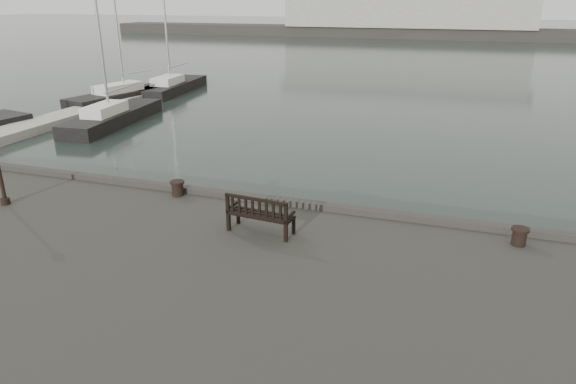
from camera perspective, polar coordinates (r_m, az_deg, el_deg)
name	(u,v)px	position (r m, az deg, el deg)	size (l,w,h in m)	color
ground	(324,255)	(15.59, 4.00, -7.02)	(400.00, 400.00, 0.00)	black
pontoon	(38,125)	(33.78, -26.02, 6.69)	(2.00, 24.00, 0.50)	#B9B6AB
breakwater	(425,15)	(105.73, 14.99, 18.50)	(140.00, 9.50, 12.20)	#383530
bench	(260,221)	(13.22, -3.09, -3.25)	(1.79, 0.76, 1.00)	black
bollard_left	(178,188)	(16.06, -12.17, 0.41)	(0.44, 0.44, 0.46)	black
bollard_right	(519,237)	(13.81, 24.31, -4.54)	(0.43, 0.43, 0.45)	black
yacht_b	(130,97)	(41.11, -17.10, 10.05)	(4.46, 10.65, 13.70)	black
yacht_c	(114,120)	(33.42, -18.74, 7.56)	(3.02, 8.97, 11.96)	black
yacht_d	(173,89)	(44.00, -12.64, 11.09)	(3.27, 9.16, 11.36)	black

